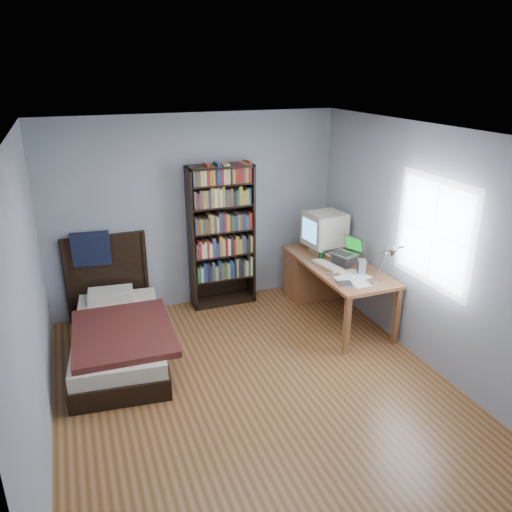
{
  "coord_description": "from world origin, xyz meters",
  "views": [
    {
      "loc": [
        -1.48,
        -3.97,
        3.02
      ],
      "look_at": [
        0.38,
        0.92,
        1.02
      ],
      "focal_mm": 35.0,
      "sensor_mm": 36.0,
      "label": 1
    }
  ],
  "objects_px": {
    "crt_monitor": "(324,230)",
    "bed": "(118,331)",
    "desk_lamp": "(390,256)",
    "laptop": "(345,257)",
    "soda_can": "(321,256)",
    "desk": "(318,273)",
    "keyboard": "(327,265)",
    "speaker": "(361,267)",
    "bookshelf": "(222,237)"
  },
  "relations": [
    {
      "from": "keyboard",
      "to": "bed",
      "type": "xyz_separation_m",
      "value": [
        -2.52,
        0.15,
        -0.49
      ]
    },
    {
      "from": "speaker",
      "to": "desk_lamp",
      "type": "bearing_deg",
      "value": -81.95
    },
    {
      "from": "laptop",
      "to": "desk_lamp",
      "type": "relative_size",
      "value": 0.62
    },
    {
      "from": "speaker",
      "to": "laptop",
      "type": "bearing_deg",
      "value": 115.41
    },
    {
      "from": "soda_can",
      "to": "desk",
      "type": "bearing_deg",
      "value": 65.33
    },
    {
      "from": "laptop",
      "to": "bed",
      "type": "height_order",
      "value": "bed"
    },
    {
      "from": "keyboard",
      "to": "bookshelf",
      "type": "relative_size",
      "value": 0.23
    },
    {
      "from": "speaker",
      "to": "crt_monitor",
      "type": "bearing_deg",
      "value": 112.97
    },
    {
      "from": "desk",
      "to": "desk_lamp",
      "type": "distance_m",
      "value": 1.74
    },
    {
      "from": "laptop",
      "to": "desk",
      "type": "bearing_deg",
      "value": 96.81
    },
    {
      "from": "keyboard",
      "to": "speaker",
      "type": "xyz_separation_m",
      "value": [
        0.26,
        -0.34,
        0.07
      ]
    },
    {
      "from": "desk",
      "to": "desk_lamp",
      "type": "relative_size",
      "value": 2.86
    },
    {
      "from": "desk_lamp",
      "to": "bed",
      "type": "bearing_deg",
      "value": 156.02
    },
    {
      "from": "laptop",
      "to": "keyboard",
      "type": "distance_m",
      "value": 0.24
    },
    {
      "from": "desk",
      "to": "keyboard",
      "type": "distance_m",
      "value": 0.63
    },
    {
      "from": "desk",
      "to": "bed",
      "type": "bearing_deg",
      "value": -172.15
    },
    {
      "from": "desk",
      "to": "laptop",
      "type": "bearing_deg",
      "value": -83.19
    },
    {
      "from": "crt_monitor",
      "to": "bed",
      "type": "relative_size",
      "value": 0.26
    },
    {
      "from": "crt_monitor",
      "to": "speaker",
      "type": "height_order",
      "value": "crt_monitor"
    },
    {
      "from": "keyboard",
      "to": "desk_lamp",
      "type": "bearing_deg",
      "value": -93.38
    },
    {
      "from": "desk_lamp",
      "to": "keyboard",
      "type": "relative_size",
      "value": 1.4
    },
    {
      "from": "desk",
      "to": "soda_can",
      "type": "bearing_deg",
      "value": -114.67
    },
    {
      "from": "crt_monitor",
      "to": "bookshelf",
      "type": "relative_size",
      "value": 0.28
    },
    {
      "from": "keyboard",
      "to": "bookshelf",
      "type": "bearing_deg",
      "value": 127.64
    },
    {
      "from": "crt_monitor",
      "to": "desk",
      "type": "bearing_deg",
      "value": 149.13
    },
    {
      "from": "laptop",
      "to": "desk_lamp",
      "type": "bearing_deg",
      "value": -95.7
    },
    {
      "from": "keyboard",
      "to": "bed",
      "type": "height_order",
      "value": "bed"
    },
    {
      "from": "laptop",
      "to": "soda_can",
      "type": "distance_m",
      "value": 0.31
    },
    {
      "from": "desk",
      "to": "soda_can",
      "type": "distance_m",
      "value": 0.5
    },
    {
      "from": "bed",
      "to": "desk",
      "type": "bearing_deg",
      "value": 7.85
    },
    {
      "from": "laptop",
      "to": "soda_can",
      "type": "xyz_separation_m",
      "value": [
        -0.2,
        0.23,
        -0.05
      ]
    },
    {
      "from": "crt_monitor",
      "to": "desk_lamp",
      "type": "relative_size",
      "value": 0.88
    },
    {
      "from": "laptop",
      "to": "desk_lamp",
      "type": "xyz_separation_m",
      "value": [
        -0.1,
        -1.01,
        0.38
      ]
    },
    {
      "from": "desk_lamp",
      "to": "soda_can",
      "type": "height_order",
      "value": "desk_lamp"
    },
    {
      "from": "bed",
      "to": "speaker",
      "type": "bearing_deg",
      "value": -9.92
    },
    {
      "from": "keyboard",
      "to": "soda_can",
      "type": "relative_size",
      "value": 3.83
    },
    {
      "from": "soda_can",
      "to": "bookshelf",
      "type": "xyz_separation_m",
      "value": [
        -1.08,
        0.73,
        0.16
      ]
    },
    {
      "from": "desk_lamp",
      "to": "speaker",
      "type": "distance_m",
      "value": 0.81
    },
    {
      "from": "desk",
      "to": "keyboard",
      "type": "xyz_separation_m",
      "value": [
        -0.16,
        -0.52,
        0.32
      ]
    },
    {
      "from": "soda_can",
      "to": "speaker",
      "type": "bearing_deg",
      "value": -66.7
    },
    {
      "from": "soda_can",
      "to": "bed",
      "type": "xyz_separation_m",
      "value": [
        -2.55,
        -0.07,
        -0.53
      ]
    },
    {
      "from": "crt_monitor",
      "to": "keyboard",
      "type": "distance_m",
      "value": 0.61
    },
    {
      "from": "desk",
      "to": "laptop",
      "type": "relative_size",
      "value": 4.65
    },
    {
      "from": "laptop",
      "to": "soda_can",
      "type": "relative_size",
      "value": 3.3
    },
    {
      "from": "desk",
      "to": "crt_monitor",
      "type": "bearing_deg",
      "value": -30.87
    },
    {
      "from": "bookshelf",
      "to": "bed",
      "type": "distance_m",
      "value": 1.81
    },
    {
      "from": "speaker",
      "to": "soda_can",
      "type": "relative_size",
      "value": 1.55
    },
    {
      "from": "bed",
      "to": "bookshelf",
      "type": "bearing_deg",
      "value": 28.46
    },
    {
      "from": "desk_lamp",
      "to": "speaker",
      "type": "relative_size",
      "value": 3.46
    },
    {
      "from": "laptop",
      "to": "keyboard",
      "type": "bearing_deg",
      "value": 176.1
    }
  ]
}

